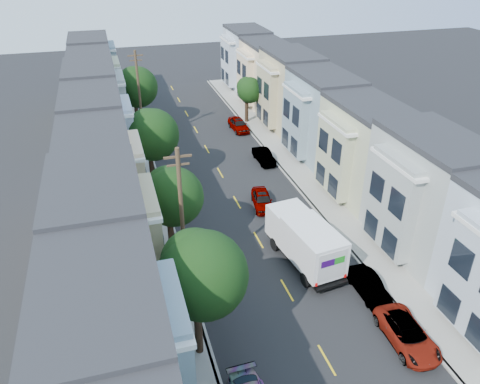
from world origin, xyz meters
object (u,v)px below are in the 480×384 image
(tree_d, at_px, (152,135))
(parked_right_d, at_px, (239,125))
(lead_sedan, at_px, (262,200))
(parked_left_c, at_px, (209,282))
(tree_far_r, at_px, (249,91))
(utility_pole_far, at_px, (140,97))
(fedex_truck, at_px, (305,240))
(parked_right_a, at_px, (407,334))
(tree_b, at_px, (201,276))
(parked_right_b, at_px, (368,286))
(utility_pole_near, at_px, (182,223))
(tree_c, at_px, (172,197))
(tree_e, at_px, (136,87))
(parked_left_d, at_px, (179,196))
(parked_right_c, at_px, (264,156))

(tree_d, relative_size, parked_right_d, 1.64)
(lead_sedan, xyz_separation_m, parked_left_c, (-6.78, -9.22, -0.04))
(tree_far_r, xyz_separation_m, utility_pole_far, (-13.19, -2.75, 1.16))
(fedex_truck, height_order, parked_right_a, fedex_truck)
(parked_right_a, bearing_deg, parked_right_d, 92.35)
(tree_far_r, bearing_deg, fedex_truck, -99.38)
(utility_pole_far, xyz_separation_m, lead_sedan, (8.18, -17.28, -4.49))
(tree_b, relative_size, parked_right_b, 1.98)
(utility_pole_near, xyz_separation_m, utility_pole_far, (0.00, 26.00, 0.00))
(tree_c, height_order, tree_d, tree_d)
(lead_sedan, bearing_deg, parked_right_b, -67.16)
(tree_c, height_order, utility_pole_far, utility_pole_far)
(lead_sedan, bearing_deg, fedex_truck, -78.18)
(utility_pole_near, relative_size, parked_left_c, 2.66)
(tree_e, distance_m, parked_right_a, 39.88)
(parked_left_c, height_order, parked_left_d, parked_left_d)
(tree_d, distance_m, tree_far_r, 18.69)
(utility_pole_near, height_order, parked_right_d, utility_pole_near)
(tree_e, xyz_separation_m, lead_sedan, (8.18, -21.16, -4.51))
(utility_pole_near, height_order, fedex_truck, utility_pole_near)
(tree_c, distance_m, parked_right_d, 25.33)
(tree_d, relative_size, tree_far_r, 1.30)
(parked_left_c, height_order, parked_right_a, parked_right_a)
(tree_b, bearing_deg, utility_pole_near, 89.98)
(tree_far_r, relative_size, parked_left_d, 1.18)
(tree_d, distance_m, parked_right_a, 26.51)
(parked_right_b, bearing_deg, tree_c, 145.54)
(tree_far_r, distance_m, utility_pole_near, 31.65)
(tree_b, height_order, tree_e, tree_b)
(tree_c, height_order, parked_right_c, tree_c)
(lead_sedan, relative_size, parked_right_a, 0.88)
(parked_left_d, height_order, parked_right_c, parked_left_d)
(utility_pole_far, relative_size, parked_left_d, 2.11)
(tree_e, distance_m, fedex_truck, 30.72)
(tree_b, bearing_deg, tree_far_r, 68.92)
(parked_left_d, bearing_deg, utility_pole_near, -103.08)
(tree_far_r, distance_m, parked_left_d, 21.36)
(fedex_truck, bearing_deg, parked_left_c, -179.01)
(tree_b, distance_m, tree_far_r, 36.71)
(parked_left_c, bearing_deg, utility_pole_far, 95.14)
(parked_left_c, distance_m, parked_left_d, 11.74)
(tree_d, relative_size, parked_left_d, 1.53)
(parked_left_c, distance_m, parked_right_a, 12.41)
(lead_sedan, distance_m, parked_right_b, 12.88)
(tree_d, relative_size, parked_right_a, 1.56)
(parked_right_b, bearing_deg, fedex_truck, 122.01)
(parked_left_c, relative_size, parked_right_a, 0.81)
(tree_c, height_order, lead_sedan, tree_c)
(tree_b, relative_size, fedex_truck, 1.11)
(tree_e, xyz_separation_m, utility_pole_far, (0.00, -3.89, -0.02))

